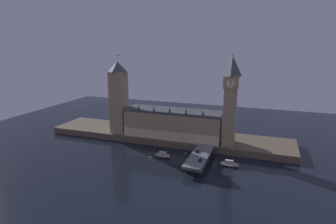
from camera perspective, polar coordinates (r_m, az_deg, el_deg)
The scene contains 15 objects.
ground_plane at distance 225.05m, azimuth -3.66°, elevation -8.52°, with size 400.00×400.00×0.00m, color black.
embankment at distance 258.08m, azimuth -0.23°, elevation -4.89°, with size 220.00×42.00×5.62m.
parliament_hall at distance 245.02m, azimuth 1.09°, elevation -2.30°, with size 84.60×23.94×28.71m.
clock_tower at distance 222.48m, azimuth 12.59°, elevation 2.74°, with size 11.33×11.44×72.53m.
victoria_tower at distance 256.95m, azimuth -9.99°, elevation 2.95°, with size 13.36×13.36×70.63m.
bridge at distance 207.02m, azimuth 6.39°, elevation -9.29°, with size 13.26×46.00×6.66m.
car_northbound_lead at distance 211.56m, azimuth 5.99°, elevation -7.89°, with size 2.11×4.24×1.56m.
car_southbound_lead at distance 196.37m, azimuth 6.56°, elevation -9.66°, with size 2.05×4.19×1.57m.
pedestrian_near_rail at distance 199.15m, azimuth 4.15°, elevation -9.22°, with size 0.38×0.38×1.63m.
pedestrian_mid_walk at distance 208.03m, azimuth 8.23°, elevation -8.27°, with size 0.38×0.38×1.82m.
pedestrian_far_rail at distance 219.91m, azimuth 5.79°, elevation -7.00°, with size 0.38×0.38×1.63m.
street_lamp_near at distance 192.85m, azimuth 3.58°, elevation -8.96°, with size 1.34×0.60×6.51m.
street_lamp_mid at distance 203.30m, azimuth 8.16°, elevation -7.74°, with size 1.34×0.60×7.17m.
boat_upstream at distance 217.83m, azimuth -1.08°, elevation -8.80°, with size 12.31×4.20×4.50m.
boat_downstream at distance 207.84m, azimuth 12.32°, elevation -10.27°, with size 13.02×4.68×4.51m.
Camera 1 is at (83.65, -191.04, 84.58)m, focal length 30.00 mm.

